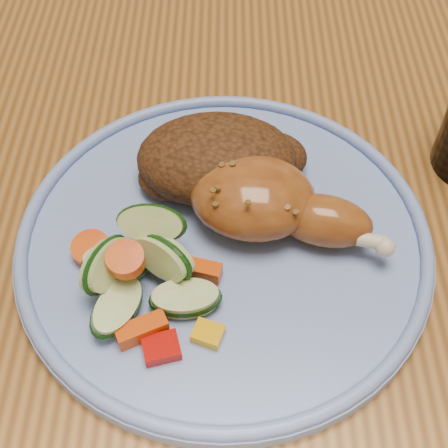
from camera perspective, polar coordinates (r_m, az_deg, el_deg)
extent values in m
cube|color=brown|center=(0.55, 9.94, 3.55)|extent=(0.90, 1.40, 0.04)
cube|color=brown|center=(1.30, -13.39, 13.74)|extent=(0.06, 0.06, 0.71)
cube|color=#4C2D16|center=(1.15, 4.99, 14.19)|extent=(0.42, 0.42, 0.04)
cylinder|color=#4C2D16|center=(1.18, -4.06, 0.13)|extent=(0.04, 0.04, 0.41)
cylinder|color=#4C2D16|center=(1.43, -3.34, 11.53)|extent=(0.04, 0.04, 0.41)
cylinder|color=#4C2D16|center=(1.21, 13.20, 0.05)|extent=(0.04, 0.04, 0.41)
cylinder|color=#4C2D16|center=(1.46, 11.24, 11.28)|extent=(0.04, 0.04, 0.41)
cylinder|color=#6E8BD2|center=(0.47, 0.00, -1.58)|extent=(0.31, 0.31, 0.01)
torus|color=#6E8BD2|center=(0.46, 0.00, -0.77)|extent=(0.31, 0.31, 0.01)
ellipsoid|color=brown|center=(0.46, 2.63, 2.49)|extent=(0.10, 0.09, 0.05)
ellipsoid|color=brown|center=(0.45, 9.11, 0.31)|extent=(0.08, 0.06, 0.04)
sphere|color=beige|center=(0.45, 14.52, -2.08)|extent=(0.01, 0.01, 0.01)
ellipsoid|color=#472711|center=(0.48, -0.68, 5.98)|extent=(0.12, 0.09, 0.05)
ellipsoid|color=#472711|center=(0.50, 4.09, 6.11)|extent=(0.06, 0.05, 0.03)
ellipsoid|color=#472711|center=(0.49, -4.89, 4.30)|extent=(0.05, 0.05, 0.03)
cube|color=#A50A05|center=(0.41, -5.76, -11.22)|extent=(0.03, 0.02, 0.01)
cube|color=#E5A507|center=(0.42, -1.47, -10.00)|extent=(0.02, 0.02, 0.01)
cylinder|color=#E65307|center=(0.46, -12.03, -2.30)|extent=(0.03, 0.03, 0.02)
cube|color=#E65307|center=(0.44, -2.19, -4.21)|extent=(0.03, 0.02, 0.01)
cylinder|color=#E65307|center=(0.42, -8.98, -3.22)|extent=(0.03, 0.03, 0.02)
cube|color=#E65307|center=(0.42, -7.53, -9.57)|extent=(0.04, 0.03, 0.01)
cylinder|color=#B8CC85|center=(0.42, -3.54, -6.84)|extent=(0.05, 0.05, 0.02)
cylinder|color=#B8CC85|center=(0.43, -6.65, 0.06)|extent=(0.05, 0.05, 0.04)
cylinder|color=#B8CC85|center=(0.42, -9.79, -7.54)|extent=(0.06, 0.06, 0.03)
cylinder|color=#B8CC85|center=(0.43, -5.56, -2.99)|extent=(0.05, 0.05, 0.05)
cylinder|color=#B8CC85|center=(0.45, -9.82, -3.52)|extent=(0.05, 0.05, 0.02)
cylinder|color=#B8CC85|center=(0.43, -10.70, -3.66)|extent=(0.05, 0.06, 0.05)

